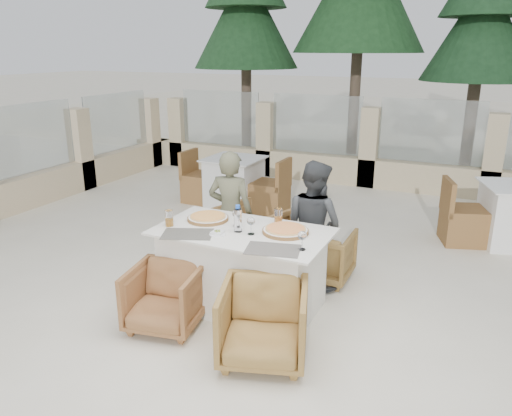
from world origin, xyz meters
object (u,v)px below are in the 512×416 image
at_px(armchair_far_left, 250,235).
at_px(armchair_far_right, 324,255).
at_px(dining_table, 242,269).
at_px(pizza_left, 208,217).
at_px(beer_glass_left, 169,218).
at_px(water_bottle, 238,218).
at_px(armchair_near_right, 263,323).
at_px(pizza_right, 285,230).
at_px(wine_glass_near, 251,225).
at_px(diner_right, 314,224).
at_px(diner_left, 231,213).
at_px(olive_dish, 217,232).
at_px(wine_glass_corner, 302,239).
at_px(beer_glass_right, 278,216).
at_px(bg_table_a, 234,182).
at_px(armchair_near_left, 165,298).
at_px(wine_glass_centre, 236,217).

bearing_deg(armchair_far_left, armchair_far_right, -164.92).
height_order(dining_table, pizza_left, pizza_left).
bearing_deg(beer_glass_left, water_bottle, 12.16).
height_order(dining_table, armchair_near_right, dining_table).
distance_m(dining_table, water_bottle, 0.51).
bearing_deg(beer_glass_left, armchair_far_right, 42.40).
relative_size(dining_table, pizza_right, 3.79).
xyz_separation_m(wine_glass_near, diner_right, (0.33, 0.78, -0.20)).
height_order(armchair_far_right, armchair_near_right, armchair_near_right).
xyz_separation_m(armchair_far_right, diner_left, (-0.97, -0.28, 0.41)).
bearing_deg(armchair_near_right, pizza_right, 82.37).
distance_m(olive_dish, armchair_far_right, 1.39).
bearing_deg(pizza_right, diner_right, 84.03).
bearing_deg(wine_glass_corner, olive_dish, 179.46).
relative_size(pizza_right, diner_left, 0.31).
height_order(olive_dish, diner_right, diner_right).
xyz_separation_m(beer_glass_right, diner_left, (-0.69, 0.32, -0.17)).
distance_m(water_bottle, bg_table_a, 3.25).
xyz_separation_m(wine_glass_near, armchair_far_left, (-0.50, 1.01, -0.53)).
xyz_separation_m(pizza_left, beer_glass_left, (-0.24, -0.30, 0.05)).
relative_size(olive_dish, bg_table_a, 0.07).
bearing_deg(water_bottle, armchair_near_left, -125.63).
bearing_deg(diner_left, dining_table, 118.51).
bearing_deg(armchair_far_left, wine_glass_near, 134.62).
height_order(wine_glass_centre, wine_glass_corner, same).
xyz_separation_m(beer_glass_right, armchair_near_right, (0.30, -1.00, -0.53)).
xyz_separation_m(dining_table, bg_table_a, (-1.54, 2.79, 0.00)).
xyz_separation_m(pizza_right, diner_right, (0.06, 0.61, -0.14)).
height_order(pizza_right, diner_right, diner_right).
bearing_deg(armchair_near_right, armchair_near_left, 158.06).
distance_m(pizza_left, armchair_near_left, 0.91).
xyz_separation_m(pizza_right, beer_glass_left, (-1.06, -0.29, 0.05)).
relative_size(armchair_far_right, armchair_near_right, 0.87).
bearing_deg(olive_dish, beer_glass_left, 178.57).
relative_size(olive_dish, armchair_far_left, 0.15).
xyz_separation_m(beer_glass_left, armchair_far_right, (1.19, 1.09, -0.57)).
height_order(pizza_right, olive_dish, pizza_right).
bearing_deg(pizza_left, dining_table, -15.53).
relative_size(pizza_right, diner_right, 0.32).
relative_size(pizza_left, beer_glass_right, 2.60).
bearing_deg(olive_dish, armchair_far_right, 58.84).
bearing_deg(diner_right, beer_glass_right, 85.96).
bearing_deg(pizza_right, water_bottle, -159.25).
distance_m(wine_glass_corner, armchair_far_right, 1.26).
relative_size(wine_glass_centre, wine_glass_corner, 1.00).
relative_size(water_bottle, armchair_near_right, 0.37).
xyz_separation_m(pizza_left, pizza_right, (0.82, -0.01, 0.00)).
xyz_separation_m(water_bottle, diner_left, (-0.43, 0.67, -0.22)).
relative_size(olive_dish, armchair_far_right, 0.18).
bearing_deg(pizza_left, wine_glass_corner, -16.41).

